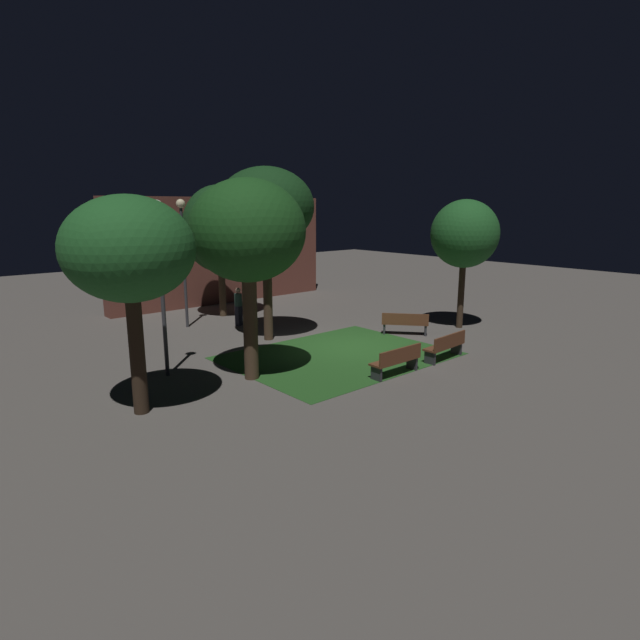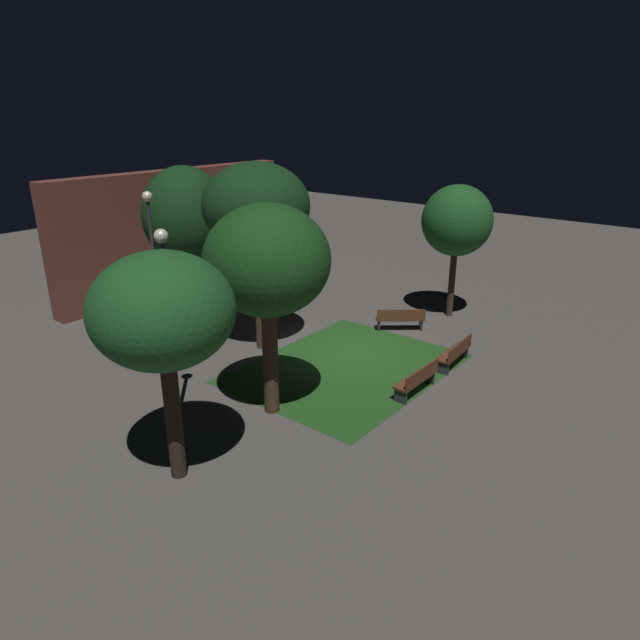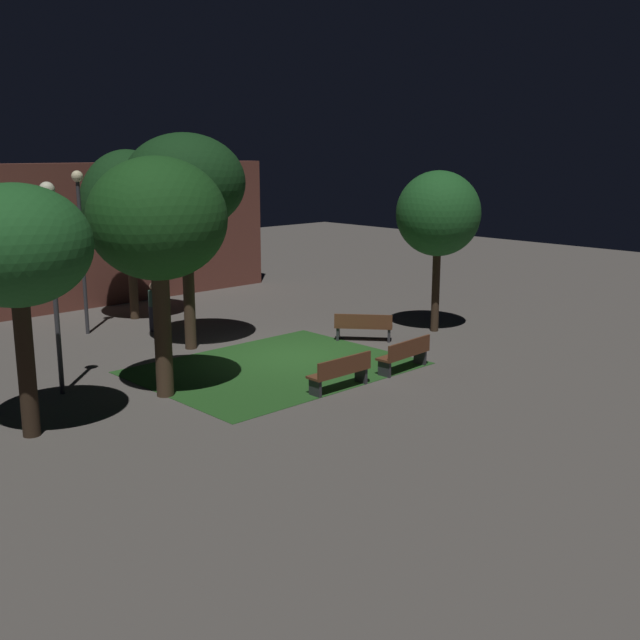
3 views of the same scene
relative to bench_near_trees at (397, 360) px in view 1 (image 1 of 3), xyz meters
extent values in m
plane|color=#56514C|center=(1.22, 3.09, -0.48)|extent=(60.00, 60.00, 0.00)
cube|color=#23511E|center=(0.10, 2.64, -0.48)|extent=(7.09, 5.50, 0.01)
cube|color=brown|center=(0.00, 0.08, -0.03)|extent=(1.80, 0.50, 0.06)
cube|color=brown|center=(0.00, -0.13, 0.20)|extent=(1.80, 0.08, 0.40)
cube|color=#2D2D33|center=(-0.80, 0.08, -0.27)|extent=(0.08, 0.38, 0.42)
cube|color=#2D2D33|center=(0.80, 0.07, -0.27)|extent=(0.08, 0.38, 0.42)
cube|color=brown|center=(2.45, 0.08, -0.03)|extent=(1.83, 0.59, 0.06)
cube|color=brown|center=(2.46, -0.13, 0.20)|extent=(1.80, 0.17, 0.40)
cube|color=#2D2D33|center=(1.65, 0.02, -0.27)|extent=(0.10, 0.39, 0.42)
cube|color=#2D2D33|center=(3.25, 0.13, -0.27)|extent=(0.10, 0.39, 0.42)
cube|color=brown|center=(4.09, 3.08, -0.03)|extent=(1.52, 1.69, 0.06)
cube|color=brown|center=(3.93, 2.95, 0.20)|extent=(1.19, 1.43, 0.40)
cube|color=#2D2D33|center=(3.58, 3.70, -0.27)|extent=(0.35, 0.31, 0.42)
cube|color=#2D2D33|center=(4.60, 2.47, -0.27)|extent=(0.35, 0.31, 0.42)
cylinder|color=#423021|center=(-0.39, 5.99, 1.51)|extent=(0.34, 0.34, 3.98)
ellipsoid|color=#143816|center=(-0.39, 5.99, 4.46)|extent=(3.49, 3.49, 2.81)
cylinder|color=#423021|center=(-3.40, 2.64, 1.22)|extent=(0.42, 0.42, 3.40)
ellipsoid|color=#194719|center=(-3.40, 2.64, 3.81)|extent=(3.25, 3.25, 2.87)
cylinder|color=#38281C|center=(6.74, 2.36, 1.08)|extent=(0.26, 0.26, 3.12)
ellipsoid|color=#1E5623|center=(6.74, 2.36, 3.38)|extent=(2.71, 2.71, 2.72)
cylinder|color=#423021|center=(0.54, 10.87, 1.04)|extent=(0.31, 0.31, 3.04)
ellipsoid|color=#143816|center=(0.54, 10.87, 3.47)|extent=(3.33, 3.33, 3.85)
cylinder|color=#2D2116|center=(-6.88, 2.28, 1.10)|extent=(0.36, 0.36, 3.17)
ellipsoid|color=#1E5623|center=(-6.88, 2.28, 3.52)|extent=(3.01, 3.01, 2.47)
cylinder|color=#333338|center=(-1.76, 9.90, 1.97)|extent=(0.12, 0.12, 4.90)
sphere|color=#F4E5B2|center=(-1.76, 9.90, 4.56)|extent=(0.36, 0.36, 0.36)
cylinder|color=#333338|center=(-5.16, 4.51, 1.92)|extent=(0.12, 0.12, 4.80)
sphere|color=#F2EDCC|center=(-5.16, 4.51, 4.47)|extent=(0.36, 0.36, 0.36)
cube|color=black|center=(0.03, 8.74, -0.06)|extent=(0.33, 0.29, 0.84)
cylinder|color=#233D33|center=(0.03, 8.74, 0.62)|extent=(0.32, 0.32, 0.52)
sphere|color=tan|center=(0.03, 8.74, 1.02)|extent=(0.22, 0.22, 0.22)
cube|color=brown|center=(2.44, 13.97, 2.21)|extent=(12.16, 0.80, 5.38)
camera|label=1|loc=(-11.39, -9.53, 4.49)|focal=28.90mm
camera|label=2|loc=(-13.32, -7.06, 7.38)|focal=31.66mm
camera|label=3|loc=(-12.84, -12.78, 5.36)|focal=42.72mm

